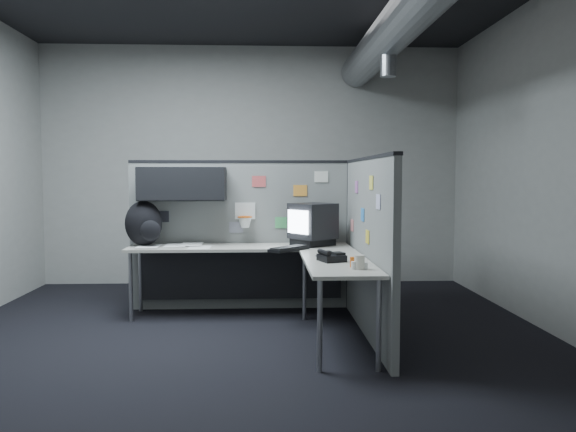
{
  "coord_description": "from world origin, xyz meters",
  "views": [
    {
      "loc": [
        0.14,
        -4.84,
        1.45
      ],
      "look_at": [
        0.38,
        0.35,
        1.09
      ],
      "focal_mm": 35.0,
      "sensor_mm": 36.0,
      "label": 1
    }
  ],
  "objects_px": {
    "monitor": "(313,224)",
    "phone": "(331,257)",
    "keyboard": "(289,249)",
    "desk": "(263,261)",
    "backpack": "(144,224)"
  },
  "relations": [
    {
      "from": "monitor",
      "to": "phone",
      "type": "distance_m",
      "value": 1.13
    },
    {
      "from": "phone",
      "to": "monitor",
      "type": "bearing_deg",
      "value": 83.46
    },
    {
      "from": "monitor",
      "to": "phone",
      "type": "relative_size",
      "value": 2.08
    },
    {
      "from": "phone",
      "to": "keyboard",
      "type": "bearing_deg",
      "value": 105.13
    },
    {
      "from": "backpack",
      "to": "phone",
      "type": "bearing_deg",
      "value": -49.02
    },
    {
      "from": "keyboard",
      "to": "phone",
      "type": "bearing_deg",
      "value": -67.1
    },
    {
      "from": "keyboard",
      "to": "phone",
      "type": "xyz_separation_m",
      "value": [
        0.33,
        -0.71,
        0.02
      ]
    },
    {
      "from": "desk",
      "to": "backpack",
      "type": "bearing_deg",
      "value": 165.23
    },
    {
      "from": "monitor",
      "to": "phone",
      "type": "xyz_separation_m",
      "value": [
        0.06,
        -1.12,
        -0.19
      ]
    },
    {
      "from": "monitor",
      "to": "keyboard",
      "type": "bearing_deg",
      "value": -116.08
    },
    {
      "from": "desk",
      "to": "phone",
      "type": "height_order",
      "value": "phone"
    },
    {
      "from": "phone",
      "to": "desk",
      "type": "bearing_deg",
      "value": 115.62
    },
    {
      "from": "desk",
      "to": "backpack",
      "type": "height_order",
      "value": "backpack"
    },
    {
      "from": "monitor",
      "to": "desk",
      "type": "bearing_deg",
      "value": -142.57
    },
    {
      "from": "monitor",
      "to": "backpack",
      "type": "height_order",
      "value": "backpack"
    }
  ]
}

